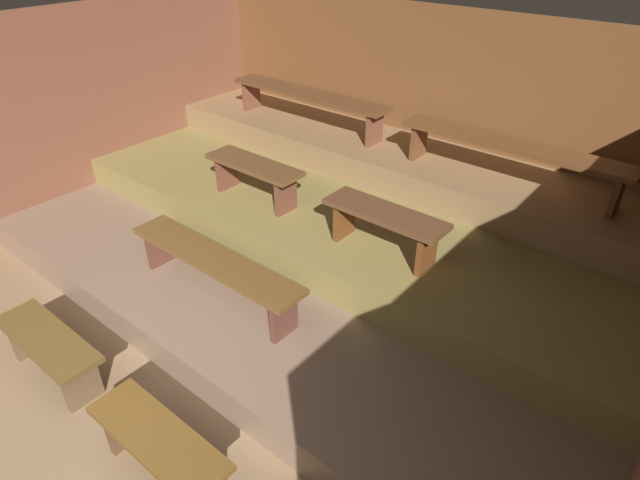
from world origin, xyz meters
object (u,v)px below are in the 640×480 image
Objects in this scene: bench_upper_left at (308,98)px; bench_upper_right at (511,149)px; bench_middle_left at (254,172)px; bench_middle_right at (384,221)px; bench_floor_left at (49,347)px; bench_floor_right at (159,445)px; bench_lower_center at (214,264)px.

bench_upper_left is 1.00× the size of bench_upper_right.
bench_middle_left is 1.52m from bench_middle_right.
bench_floor_left is 4.19m from bench_upper_right.
bench_floor_right is (1.35, 0.00, 0.00)m from bench_floor_left.
bench_lower_center is at bearing -66.51° from bench_upper_left.
bench_upper_left and bench_upper_right have the same top height.
bench_upper_left is (-0.46, 1.35, 0.32)m from bench_middle_left.
bench_middle_left reaches higher than bench_lower_center.
bench_floor_left is at bearing -87.85° from bench_middle_left.
bench_upper_left is at bearing 180.00° from bench_upper_right.
bench_middle_left is at bearing -145.78° from bench_upper_right.
bench_floor_right is at bearing 0.00° from bench_floor_left.
bench_lower_center is (0.50, 1.22, 0.32)m from bench_floor_left.
bench_upper_right reaches higher than bench_floor_right.
bench_upper_right reaches higher than bench_lower_center.
bench_floor_left is 0.59× the size of bench_lower_center.
bench_middle_left is at bearing 92.15° from bench_floor_left.
bench_floor_left is at bearing -117.58° from bench_upper_right.
bench_upper_left is (-1.89, 3.62, 0.91)m from bench_floor_right.
bench_middle_left is at bearing 180.00° from bench_middle_right.
bench_middle_right is 2.42m from bench_upper_left.
bench_floor_right is 0.59× the size of bench_lower_center.
bench_upper_right is (1.98, 1.35, 0.32)m from bench_middle_left.
bench_middle_right is at bearing -108.84° from bench_upper_right.
bench_floor_left is 3.78m from bench_upper_left.
bench_floor_right is 0.98× the size of bench_middle_left.
bench_middle_right reaches higher than bench_floor_left.
bench_floor_left is 2.76m from bench_middle_right.
bench_middle_right is at bearing 48.53° from bench_lower_center.
bench_middle_left is 1.46m from bench_upper_left.
bench_middle_left is 0.50× the size of bench_upper_left.
bench_upper_right reaches higher than bench_middle_left.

